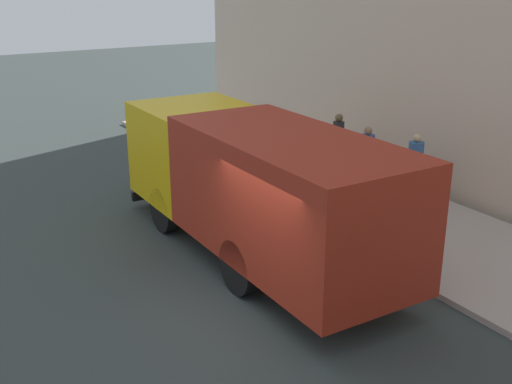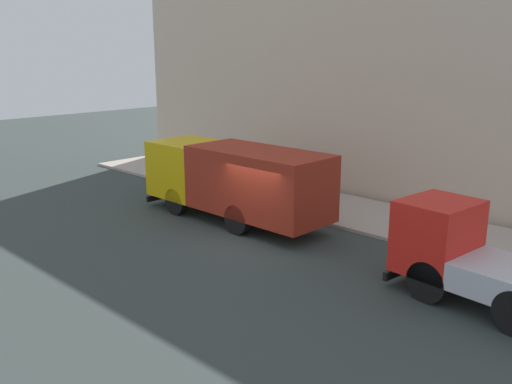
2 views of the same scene
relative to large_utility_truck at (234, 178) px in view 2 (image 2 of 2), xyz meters
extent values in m
plane|color=#343D3A|center=(-1.15, -2.11, -1.63)|extent=(80.00, 80.00, 0.00)
cube|color=#B3A599|center=(3.82, -2.11, -1.57)|extent=(3.93, 30.00, 0.12)
cube|color=beige|center=(6.29, -2.11, 4.07)|extent=(0.50, 30.00, 11.40)
cube|color=#E6B40B|center=(0.02, 2.69, -0.01)|extent=(2.44, 2.53, 2.19)
cube|color=black|center=(0.02, 3.93, 0.26)|extent=(2.04, 0.07, 1.22)
cube|color=#9D2818|center=(-0.01, -1.25, 0.05)|extent=(2.46, 5.37, 2.31)
cube|color=black|center=(0.02, 4.01, -1.34)|extent=(2.33, 0.13, 0.24)
cylinder|color=black|center=(-1.05, 2.19, -1.10)|extent=(0.31, 1.06, 1.05)
cylinder|color=black|center=(1.08, 2.18, -1.10)|extent=(0.31, 1.06, 1.05)
cylinder|color=black|center=(-1.07, -1.24, -1.10)|extent=(0.31, 1.06, 1.05)
cylinder|color=black|center=(1.05, -1.25, -1.10)|extent=(0.31, 1.06, 1.05)
cube|color=red|center=(-0.62, -8.33, -0.12)|extent=(2.15, 1.87, 1.91)
cube|color=black|center=(-0.54, -7.52, 0.11)|extent=(1.67, 0.23, 1.07)
cube|color=black|center=(-0.53, -7.44, -1.33)|extent=(1.91, 0.31, 0.24)
cylinder|color=black|center=(-1.49, -8.58, -1.08)|extent=(0.41, 1.12, 1.10)
cylinder|color=black|center=(0.19, -8.75, -1.08)|extent=(0.41, 1.12, 1.10)
cylinder|color=black|center=(5.18, 0.65, -1.11)|extent=(0.39, 0.39, 0.79)
cylinder|color=#345F9A|center=(5.18, 0.65, -0.38)|extent=(0.53, 0.53, 0.67)
sphere|color=#D3B17F|center=(5.18, 0.65, 0.06)|extent=(0.20, 0.20, 0.20)
cylinder|color=black|center=(4.91, 3.42, -1.10)|extent=(0.34, 0.34, 0.80)
cylinder|color=#28282F|center=(4.91, 3.42, -0.37)|extent=(0.46, 0.46, 0.67)
sphere|color=brown|center=(4.91, 3.42, 0.08)|extent=(0.23, 0.23, 0.23)
cylinder|color=#60514B|center=(4.62, 1.85, -1.06)|extent=(0.29, 0.29, 0.88)
cylinder|color=#365298|center=(4.62, 1.85, -0.33)|extent=(0.39, 0.39, 0.59)
sphere|color=#997250|center=(4.62, 1.85, 0.07)|extent=(0.22, 0.22, 0.22)
cone|color=orange|center=(2.73, 4.75, -1.20)|extent=(0.42, 0.42, 0.61)
camera|label=1|loc=(-6.26, -10.23, 3.99)|focal=44.12mm
camera|label=2|loc=(-13.93, -14.45, 4.62)|focal=38.85mm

